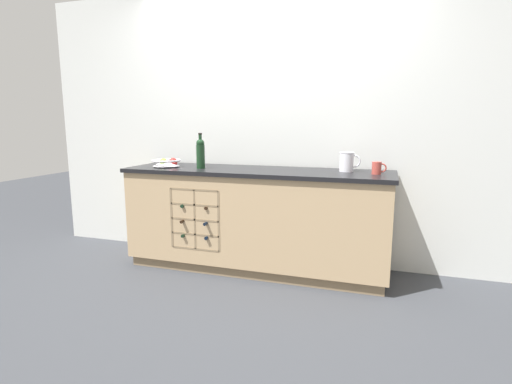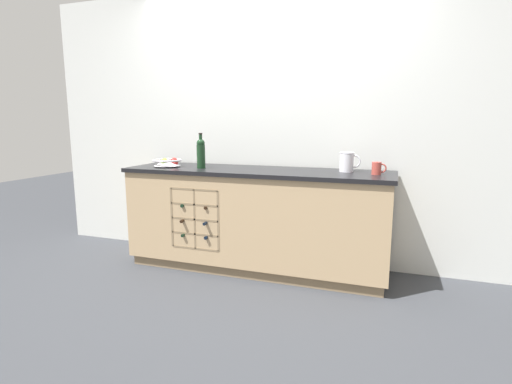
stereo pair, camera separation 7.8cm
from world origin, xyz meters
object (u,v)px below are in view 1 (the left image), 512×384
(fruit_bowl, at_px, (167,162))
(ceramic_mug, at_px, (377,168))
(standing_wine_bottle, at_px, (201,153))
(white_pitcher, at_px, (347,161))

(fruit_bowl, height_order, ceramic_mug, ceramic_mug)
(fruit_bowl, distance_m, standing_wine_bottle, 0.36)
(fruit_bowl, bearing_deg, standing_wine_bottle, -0.73)
(white_pitcher, bearing_deg, ceramic_mug, -22.87)
(ceramic_mug, xyz_separation_m, standing_wine_bottle, (-1.50, -0.07, 0.09))
(white_pitcher, bearing_deg, standing_wine_bottle, -172.16)
(white_pitcher, height_order, standing_wine_bottle, standing_wine_bottle)
(fruit_bowl, relative_size, standing_wine_bottle, 0.84)
(white_pitcher, xyz_separation_m, ceramic_mug, (0.25, -0.10, -0.04))
(fruit_bowl, relative_size, ceramic_mug, 2.32)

